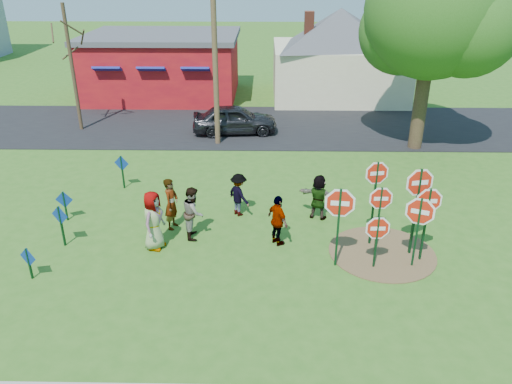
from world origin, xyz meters
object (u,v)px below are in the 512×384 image
at_px(stop_sign_c, 428,208).
at_px(utility_pole, 215,54).
at_px(stop_sign_a, 339,210).
at_px(person_a, 153,220).
at_px(leafy_tree, 436,18).
at_px(person_b, 171,204).
at_px(stop_sign_b, 376,182).
at_px(suv, 235,119).
at_px(stop_sign_d, 418,190).

bearing_deg(stop_sign_c, utility_pole, 120.91).
bearing_deg(stop_sign_a, person_a, 177.66).
xyz_separation_m(utility_pole, leafy_tree, (9.45, -0.42, 1.61)).
distance_m(stop_sign_a, leafy_tree, 11.93).
relative_size(stop_sign_a, stop_sign_c, 1.05).
bearing_deg(stop_sign_a, person_b, 164.02).
xyz_separation_m(person_a, utility_pole, (1.09, 9.54, 3.26)).
bearing_deg(person_b, leafy_tree, -38.84).
height_order(person_a, leafy_tree, leafy_tree).
bearing_deg(utility_pole, stop_sign_c, -55.83).
bearing_deg(stop_sign_b, suv, 103.74).
xyz_separation_m(stop_sign_a, stop_sign_d, (2.31, 0.66, 0.32)).
relative_size(stop_sign_a, stop_sign_d, 0.89).
bearing_deg(utility_pole, stop_sign_b, -58.99).
relative_size(stop_sign_d, utility_pole, 0.36).
distance_m(person_b, suv, 9.92).
relative_size(stop_sign_b, stop_sign_c, 1.17).
xyz_separation_m(stop_sign_c, suv, (-6.12, 11.64, -0.95)).
bearing_deg(person_a, person_b, 2.46).
xyz_separation_m(stop_sign_d, utility_pole, (-6.64, 9.76, 2.10)).
distance_m(stop_sign_b, stop_sign_c, 1.64).
bearing_deg(stop_sign_a, stop_sign_c, 13.83).
distance_m(stop_sign_d, suv, 12.82).
bearing_deg(person_b, stop_sign_c, -89.88).
xyz_separation_m(stop_sign_b, leafy_tree, (3.91, 8.80, 3.71)).
xyz_separation_m(stop_sign_b, utility_pole, (-5.54, 9.22, 2.09)).
relative_size(stop_sign_a, stop_sign_b, 0.90).
bearing_deg(stop_sign_b, stop_sign_c, -44.25).
bearing_deg(stop_sign_b, stop_sign_a, -145.66).
bearing_deg(stop_sign_a, stop_sign_d, 22.66).
distance_m(stop_sign_a, person_b, 5.60).
bearing_deg(suv, stop_sign_b, -161.40).
distance_m(stop_sign_c, person_b, 7.89).
distance_m(stop_sign_d, person_b, 7.65).
xyz_separation_m(suv, leafy_tree, (8.71, -1.96, 5.06)).
bearing_deg(person_a, suv, 7.28).
bearing_deg(person_b, person_a, 179.44).
bearing_deg(stop_sign_c, stop_sign_a, -176.26).
xyz_separation_m(stop_sign_a, stop_sign_b, (1.21, 1.20, 0.33)).
distance_m(person_a, person_b, 1.31).
bearing_deg(stop_sign_d, person_a, 167.22).
distance_m(suv, utility_pole, 3.85).
relative_size(stop_sign_a, person_a, 1.38).
height_order(stop_sign_c, person_b, stop_sign_c).
bearing_deg(stop_sign_d, suv, 106.42).
height_order(stop_sign_c, stop_sign_d, stop_sign_d).
bearing_deg(utility_pole, stop_sign_d, -55.77).
relative_size(utility_pole, leafy_tree, 0.88).
bearing_deg(person_b, utility_pole, 8.33).
height_order(stop_sign_c, utility_pole, utility_pole).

